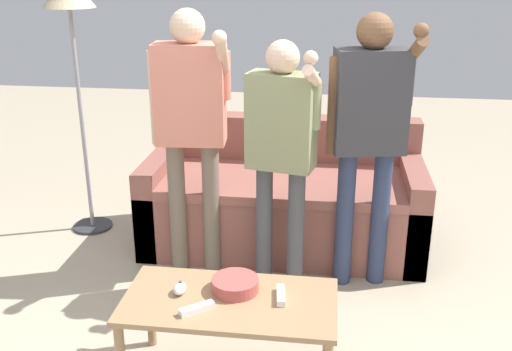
# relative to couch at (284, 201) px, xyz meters

# --- Properties ---
(couch) EXTENTS (1.83, 0.86, 0.81)m
(couch) POSITION_rel_couch_xyz_m (0.00, 0.00, 0.00)
(couch) COLOR brown
(couch) RESTS_ON ground
(coffee_table) EXTENTS (0.95, 0.49, 0.43)m
(coffee_table) POSITION_rel_couch_xyz_m (-0.12, -1.48, 0.08)
(coffee_table) COLOR #997551
(coffee_table) RESTS_ON ground
(snack_bowl) EXTENTS (0.22, 0.22, 0.06)m
(snack_bowl) POSITION_rel_couch_xyz_m (-0.10, -1.40, 0.17)
(snack_bowl) COLOR #B24C47
(snack_bowl) RESTS_ON coffee_table
(game_remote_nunchuk) EXTENTS (0.06, 0.09, 0.05)m
(game_remote_nunchuk) POSITION_rel_couch_xyz_m (-0.35, -1.45, 0.16)
(game_remote_nunchuk) COLOR white
(game_remote_nunchuk) RESTS_ON coffee_table
(floor_lamp) EXTENTS (0.34, 0.34, 1.78)m
(floor_lamp) POSITION_rel_couch_xyz_m (-1.40, 0.02, 1.24)
(floor_lamp) COLOR #2D2D33
(floor_lamp) RESTS_ON ground
(player_left) EXTENTS (0.49, 0.35, 1.60)m
(player_left) POSITION_rel_couch_xyz_m (-0.51, -0.47, 0.71)
(player_left) COLOR #756656
(player_left) RESTS_ON ground
(player_center) EXTENTS (0.43, 0.36, 1.46)m
(player_center) POSITION_rel_couch_xyz_m (0.03, -0.63, 0.62)
(player_center) COLOR #47474C
(player_center) RESTS_ON ground
(player_right) EXTENTS (0.50, 0.31, 1.60)m
(player_right) POSITION_rel_couch_xyz_m (0.51, -0.49, 0.71)
(player_right) COLOR #2D3856
(player_right) RESTS_ON ground
(game_remote_wand_near) EXTENTS (0.15, 0.12, 0.03)m
(game_remote_wand_near) POSITION_rel_couch_xyz_m (-0.24, -1.59, 0.15)
(game_remote_wand_near) COLOR white
(game_remote_wand_near) RESTS_ON coffee_table
(game_remote_wand_far) EXTENTS (0.05, 0.15, 0.03)m
(game_remote_wand_far) POSITION_rel_couch_xyz_m (0.11, -1.44, 0.15)
(game_remote_wand_far) COLOR white
(game_remote_wand_far) RESTS_ON coffee_table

